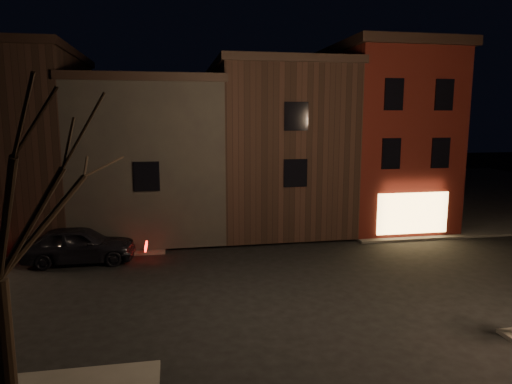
% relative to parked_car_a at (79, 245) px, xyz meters
% --- Properties ---
extents(ground, '(120.00, 120.00, 0.00)m').
position_rel_parked_car_a_xyz_m(ground, '(8.75, -4.45, -0.83)').
color(ground, black).
rests_on(ground, ground).
extents(sidewalk_far_right, '(30.00, 30.00, 0.12)m').
position_rel_parked_car_a_xyz_m(sidewalk_far_right, '(28.75, 15.55, -0.77)').
color(sidewalk_far_right, '#2D2B28').
rests_on(sidewalk_far_right, ground).
extents(corner_building, '(6.50, 8.50, 10.50)m').
position_rel_parked_car_a_xyz_m(corner_building, '(16.75, 5.03, 4.57)').
color(corner_building, '#51140E').
rests_on(corner_building, ground).
extents(row_building_a, '(7.30, 10.30, 9.40)m').
position_rel_parked_car_a_xyz_m(row_building_a, '(10.25, 6.05, 4.00)').
color(row_building_a, black).
rests_on(row_building_a, ground).
extents(row_building_b, '(7.80, 10.30, 8.40)m').
position_rel_parked_car_a_xyz_m(row_building_b, '(3.00, 6.05, 3.50)').
color(row_building_b, black).
rests_on(row_building_b, ground).
extents(row_building_c, '(7.30, 10.30, 9.90)m').
position_rel_parked_car_a_xyz_m(row_building_c, '(-4.25, 6.05, 4.25)').
color(row_building_c, black).
rests_on(row_building_c, ground).
extents(parked_car_a, '(4.92, 2.06, 1.66)m').
position_rel_parked_car_a_xyz_m(parked_car_a, '(0.00, 0.00, 0.00)').
color(parked_car_a, black).
rests_on(parked_car_a, ground).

